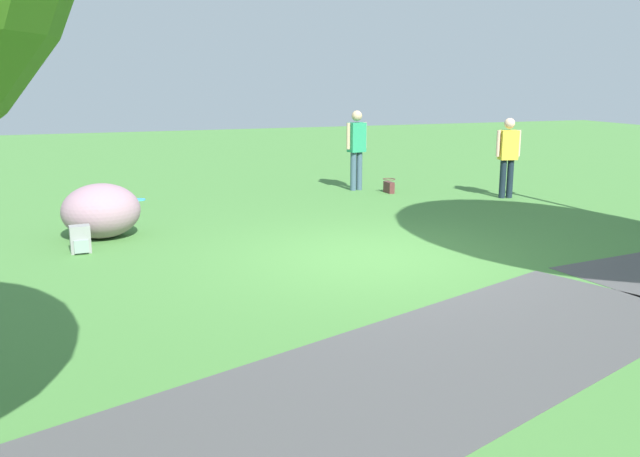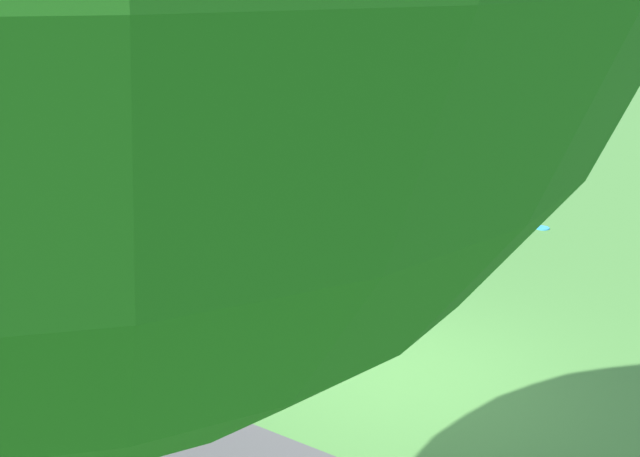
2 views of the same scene
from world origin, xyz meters
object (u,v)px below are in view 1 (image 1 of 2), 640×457
man_near_boulder (508,152)px  backpack_by_boulder (80,240)px  handbag_on_grass (389,186)px  woman_with_handbag (357,144)px  frisbee_on_grass (139,200)px  lawn_boulder (101,211)px

man_near_boulder → backpack_by_boulder: man_near_boulder is taller
handbag_on_grass → backpack_by_boulder: bearing=26.5°
woman_with_handbag → frisbee_on_grass: woman_with_handbag is taller
handbag_on_grass → frisbee_on_grass: size_ratio=1.26×
lawn_boulder → frisbee_on_grass: 3.36m
handbag_on_grass → backpack_by_boulder: 7.17m
man_near_boulder → frisbee_on_grass: man_near_boulder is taller
backpack_by_boulder → frisbee_on_grass: 4.30m
lawn_boulder → woman_with_handbag: 6.28m
lawn_boulder → frisbee_on_grass: (-0.86, -3.23, -0.42)m
frisbee_on_grass → woman_with_handbag: bearing=175.8°
woman_with_handbag → handbag_on_grass: bearing=132.7°
man_near_boulder → handbag_on_grass: bearing=-34.7°
lawn_boulder → handbag_on_grass: bearing=-159.2°
woman_with_handbag → backpack_by_boulder: size_ratio=4.39×
woman_with_handbag → handbag_on_grass: size_ratio=5.45×
lawn_boulder → woman_with_handbag: bearing=-152.5°
woman_with_handbag → frisbee_on_grass: size_ratio=6.86×
lawn_boulder → backpack_by_boulder: 0.99m
lawn_boulder → frisbee_on_grass: bearing=-104.9°
handbag_on_grass → frisbee_on_grass: handbag_on_grass is taller
lawn_boulder → backpack_by_boulder: size_ratio=3.55×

